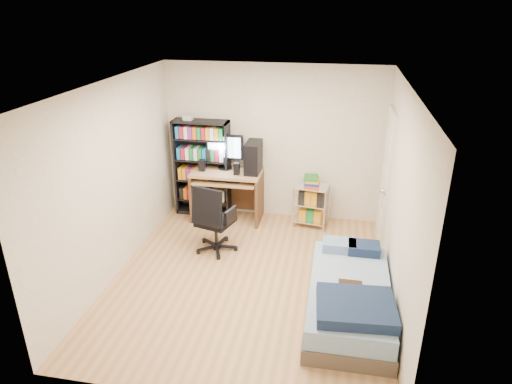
% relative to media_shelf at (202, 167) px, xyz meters
% --- Properties ---
extents(room, '(3.58, 4.08, 2.58)m').
position_rel_media_shelf_xyz_m(room, '(1.15, -1.84, 0.43)').
color(room, tan).
rests_on(room, ground).
extents(media_shelf, '(0.90, 0.30, 1.67)m').
position_rel_media_shelf_xyz_m(media_shelf, '(0.00, 0.00, 0.00)').
color(media_shelf, black).
rests_on(media_shelf, room).
extents(computer_desk, '(1.11, 0.64, 1.40)m').
position_rel_media_shelf_xyz_m(computer_desk, '(0.56, -0.09, -0.07)').
color(computer_desk, tan).
rests_on(computer_desk, room).
extents(office_chair, '(0.75, 0.75, 1.03)m').
position_rel_media_shelf_xyz_m(office_chair, '(0.52, -1.21, -0.50)').
color(office_chair, black).
rests_on(office_chair, room).
extents(wire_cart, '(0.57, 0.45, 0.84)m').
position_rel_media_shelf_xyz_m(wire_cart, '(1.82, -0.14, -0.28)').
color(wire_cart, silver).
rests_on(wire_cart, room).
extents(bed, '(0.93, 1.87, 0.53)m').
position_rel_media_shelf_xyz_m(bed, '(2.42, -2.34, -0.59)').
color(bed, brown).
rests_on(bed, room).
extents(door, '(0.12, 0.80, 2.00)m').
position_rel_media_shelf_xyz_m(door, '(2.88, -0.49, 0.18)').
color(door, silver).
rests_on(door, room).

